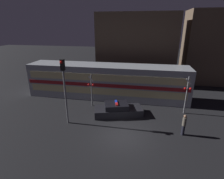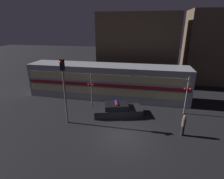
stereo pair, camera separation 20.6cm
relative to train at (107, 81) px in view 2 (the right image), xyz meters
The scene contains 9 objects.
ground_plane 8.54m from the train, 69.04° to the right, with size 120.00×120.00×0.00m, color black.
train is the anchor object (origin of this frame).
police_car 5.01m from the train, 65.26° to the right, with size 4.95×3.05×1.34m.
pedestrian 10.25m from the train, 41.47° to the right, with size 0.30×0.30×1.79m.
crossing_signal_near 8.94m from the train, 18.81° to the right, with size 0.71×0.30×3.80m.
crossing_signal_far 3.05m from the train, 110.57° to the right, with size 0.71×0.30×3.50m.
traffic_light_corner 7.28m from the train, 108.00° to the right, with size 0.30×0.46×5.75m.
building_left 8.24m from the train, 67.40° to the left, with size 11.20×5.01×9.97m.
building_center 16.75m from the train, 33.47° to the left, with size 7.26×5.20×10.40m.
Camera 2 is at (1.46, -11.72, 8.26)m, focal length 28.00 mm.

